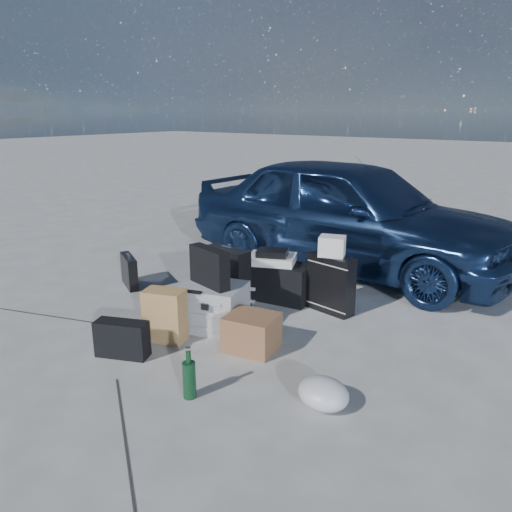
{
  "coord_description": "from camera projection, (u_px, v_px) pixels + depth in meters",
  "views": [
    {
      "loc": [
        2.83,
        -2.64,
        1.78
      ],
      "look_at": [
        0.27,
        0.85,
        0.52
      ],
      "focal_mm": 35.0,
      "sensor_mm": 36.0,
      "label": 1
    }
  ],
  "objects": [
    {
      "name": "ground",
      "position": [
        170.0,
        333.0,
        4.15
      ],
      "size": [
        60.0,
        60.0,
        0.0
      ],
      "primitive_type": "plane",
      "color": "#ACACA7",
      "rests_on": "ground"
    },
    {
      "name": "car",
      "position": [
        348.0,
        213.0,
        5.72
      ],
      "size": [
        3.87,
        1.7,
        1.3
      ],
      "primitive_type": "imported",
      "rotation": [
        0.0,
        0.0,
        1.53
      ],
      "color": "navy",
      "rests_on": "ground"
    },
    {
      "name": "pelican_case",
      "position": [
        212.0,
        306.0,
        4.22
      ],
      "size": [
        0.62,
        0.56,
        0.38
      ],
      "primitive_type": "cube",
      "rotation": [
        0.0,
        0.0,
        0.28
      ],
      "color": "#9EA0A3",
      "rests_on": "ground"
    },
    {
      "name": "laptop_bag",
      "position": [
        209.0,
        267.0,
        4.11
      ],
      "size": [
        0.44,
        0.21,
        0.32
      ],
      "primitive_type": "cube",
      "rotation": [
        0.0,
        0.0,
        -0.24
      ],
      "color": "black",
      "rests_on": "pelican_case"
    },
    {
      "name": "briefcase",
      "position": [
        129.0,
        271.0,
        5.22
      ],
      "size": [
        0.42,
        0.28,
        0.33
      ],
      "primitive_type": "cube",
      "rotation": [
        0.0,
        0.0,
        -0.5
      ],
      "color": "black",
      "rests_on": "ground"
    },
    {
      "name": "suitcase_left",
      "position": [
        227.0,
        280.0,
        4.55
      ],
      "size": [
        0.47,
        0.21,
        0.59
      ],
      "primitive_type": "cube",
      "rotation": [
        0.0,
        0.0,
        -0.1
      ],
      "color": "black",
      "rests_on": "ground"
    },
    {
      "name": "suitcase_right",
      "position": [
        331.0,
        284.0,
        4.54
      ],
      "size": [
        0.46,
        0.23,
        0.53
      ],
      "primitive_type": "cube",
      "rotation": [
        0.0,
        0.0,
        -0.17
      ],
      "color": "black",
      "rests_on": "ground"
    },
    {
      "name": "white_carton",
      "position": [
        332.0,
        246.0,
        4.44
      ],
      "size": [
        0.27,
        0.24,
        0.18
      ],
      "primitive_type": "cube",
      "rotation": [
        0.0,
        0.0,
        0.33
      ],
      "color": "silver",
      "rests_on": "suitcase_right"
    },
    {
      "name": "duffel_bag",
      "position": [
        273.0,
        281.0,
        4.87
      ],
      "size": [
        0.77,
        0.41,
        0.37
      ],
      "primitive_type": "cube",
      "rotation": [
        0.0,
        0.0,
        0.13
      ],
      "color": "black",
      "rests_on": "ground"
    },
    {
      "name": "flat_box_white",
      "position": [
        272.0,
        259.0,
        4.8
      ],
      "size": [
        0.54,
        0.48,
        0.08
      ],
      "primitive_type": "cube",
      "rotation": [
        0.0,
        0.0,
        0.41
      ],
      "color": "silver",
      "rests_on": "duffel_bag"
    },
    {
      "name": "flat_box_black",
      "position": [
        272.0,
        253.0,
        4.76
      ],
      "size": [
        0.35,
        0.3,
        0.06
      ],
      "primitive_type": "cube",
      "rotation": [
        0.0,
        0.0,
        0.42
      ],
      "color": "black",
      "rests_on": "flat_box_white"
    },
    {
      "name": "kraft_bag",
      "position": [
        165.0,
        315.0,
        3.98
      ],
      "size": [
        0.36,
        0.29,
        0.42
      ],
      "primitive_type": "cube",
      "rotation": [
        0.0,
        0.0,
        0.34
      ],
      "color": "#AD784B",
      "rests_on": "ground"
    },
    {
      "name": "cardboard_box",
      "position": [
        252.0,
        332.0,
        3.84
      ],
      "size": [
        0.43,
        0.39,
        0.28
      ],
      "primitive_type": "cube",
      "rotation": [
        0.0,
        0.0,
        0.18
      ],
      "color": "brown",
      "rests_on": "ground"
    },
    {
      "name": "plastic_bag",
      "position": [
        323.0,
        393.0,
        3.1
      ],
      "size": [
        0.41,
        0.37,
        0.19
      ],
      "primitive_type": "ellipsoid",
      "rotation": [
        0.0,
        0.0,
        -0.28
      ],
      "color": "#B8B9BF",
      "rests_on": "ground"
    },
    {
      "name": "messenger_bag",
      "position": [
        122.0,
        339.0,
        3.73
      ],
      "size": [
        0.42,
        0.29,
        0.28
      ],
      "primitive_type": "cube",
      "rotation": [
        0.0,
        0.0,
        0.4
      ],
      "color": "black",
      "rests_on": "ground"
    },
    {
      "name": "green_bottle",
      "position": [
        189.0,
        374.0,
        3.18
      ],
      "size": [
        0.1,
        0.1,
        0.34
      ],
      "primitive_type": "cylinder",
      "rotation": [
        0.0,
        0.0,
        -0.23
      ],
      "color": "black",
      "rests_on": "ground"
    }
  ]
}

